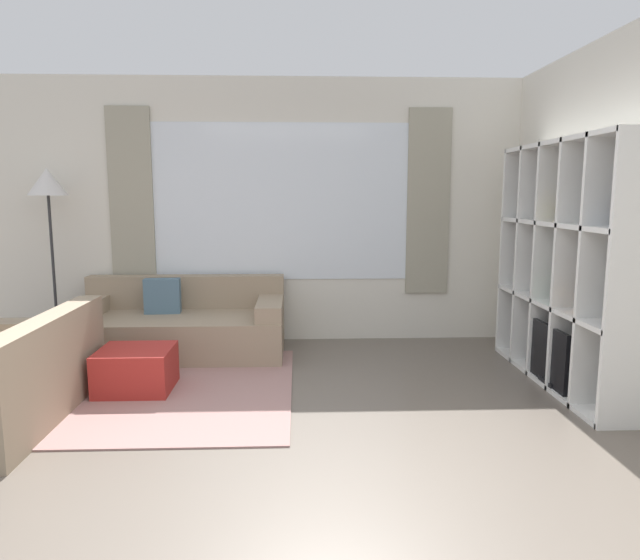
{
  "coord_description": "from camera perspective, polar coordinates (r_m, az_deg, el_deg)",
  "views": [
    {
      "loc": [
        0.17,
        -2.8,
        1.53
      ],
      "look_at": [
        0.34,
        1.72,
        0.85
      ],
      "focal_mm": 32.0,
      "sensor_mm": 36.0,
      "label": 1
    }
  ],
  "objects": [
    {
      "name": "shelving_unit",
      "position": [
        4.96,
        23.46,
        1.06
      ],
      "size": [
        0.34,
        1.94,
        1.95
      ],
      "color": "#232328",
      "rests_on": "ground_plane"
    },
    {
      "name": "couch_side",
      "position": [
        4.5,
        -29.36,
        -8.91
      ],
      "size": [
        0.96,
        1.65,
        0.73
      ],
      "rotation": [
        0.0,
        0.0,
        -1.57
      ],
      "color": "gray",
      "rests_on": "ground_plane"
    },
    {
      "name": "couch_main",
      "position": [
        5.7,
        -13.76,
        -4.55
      ],
      "size": [
        1.98,
        0.96,
        0.73
      ],
      "color": "gray",
      "rests_on": "ground_plane"
    },
    {
      "name": "wall_right",
      "position": [
        4.95,
        25.91,
        5.61
      ],
      "size": [
        0.07,
        4.32,
        2.7
      ],
      "primitive_type": "cube",
      "color": "silver",
      "rests_on": "ground_plane"
    },
    {
      "name": "area_rug",
      "position": [
        4.83,
        -19.41,
        -10.34
      ],
      "size": [
        2.71,
        2.14,
        0.01
      ],
      "primitive_type": "cube",
      "color": "gray",
      "rests_on": "ground_plane"
    },
    {
      "name": "ottoman",
      "position": [
        4.74,
        -17.91,
        -8.56
      ],
      "size": [
        0.56,
        0.52,
        0.34
      ],
      "color": "#A82823",
      "rests_on": "ground_plane"
    },
    {
      "name": "wall_back",
      "position": [
        5.96,
        -3.87,
        6.87
      ],
      "size": [
        6.11,
        0.11,
        2.7
      ],
      "color": "silver",
      "rests_on": "ground_plane"
    },
    {
      "name": "floor_lamp",
      "position": [
        6.14,
        -25.56,
        7.97
      ],
      "size": [
        0.37,
        0.37,
        1.78
      ],
      "color": "black",
      "rests_on": "ground_plane"
    },
    {
      "name": "ground_plane",
      "position": [
        3.2,
        -5.28,
        -20.08
      ],
      "size": [
        16.0,
        16.0,
        0.0
      ],
      "primitive_type": "plane",
      "color": "#665B51"
    }
  ]
}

